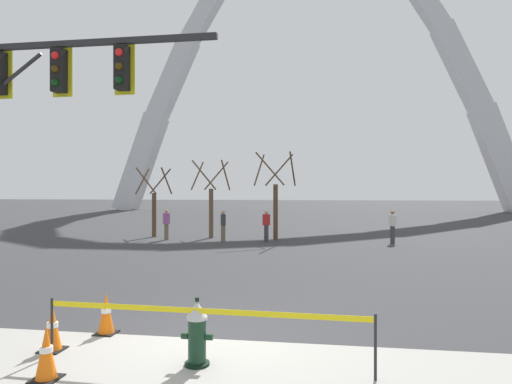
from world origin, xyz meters
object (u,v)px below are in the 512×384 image
at_px(monument_arch, 310,76).
at_px(pedestrian_walking_right, 166,224).
at_px(pedestrian_standing_center, 393,226).
at_px(traffic_cone_mid_sidewalk, 46,353).
at_px(traffic_cone_by_hydrant, 106,314).
at_px(traffic_cone_curb_edge, 53,328).
at_px(pedestrian_near_trees, 223,226).
at_px(pedestrian_walking_left, 266,226).
at_px(fire_hydrant, 197,333).
at_px(traffic_signal_gantry, 13,109).

xyz_separation_m(monument_arch, pedestrian_walking_right, (-6.18, -35.26, -16.26)).
xyz_separation_m(pedestrian_standing_center, pedestrian_walking_right, (-11.33, -0.15, 0.00)).
bearing_deg(traffic_cone_mid_sidewalk, monument_arch, 88.10).
bearing_deg(traffic_cone_by_hydrant, traffic_cone_curb_edge, -115.03).
xyz_separation_m(monument_arch, pedestrian_near_trees, (-3.06, -35.80, -16.26)).
xyz_separation_m(monument_arch, pedestrian_walking_left, (-0.95, -35.49, -16.26)).
relative_size(traffic_cone_by_hydrant, pedestrian_near_trees, 0.46).
height_order(fire_hydrant, traffic_signal_gantry, traffic_signal_gantry).
xyz_separation_m(traffic_cone_mid_sidewalk, pedestrian_near_trees, (-1.33, 16.42, 0.46)).
bearing_deg(pedestrian_walking_left, traffic_cone_by_hydrant, -93.59).
distance_m(fire_hydrant, traffic_cone_by_hydrant, 2.31).
bearing_deg(traffic_signal_gantry, pedestrian_walking_left, 74.76).
relative_size(pedestrian_walking_left, pedestrian_walking_right, 1.00).
xyz_separation_m(traffic_signal_gantry, pedestrian_walking_left, (3.68, 13.50, -3.45)).
relative_size(traffic_cone_mid_sidewalk, pedestrian_near_trees, 0.46).
distance_m(traffic_cone_mid_sidewalk, monument_arch, 54.85).
relative_size(fire_hydrant, pedestrian_walking_right, 0.62).
height_order(traffic_cone_curb_edge, pedestrian_walking_left, pedestrian_walking_left).
bearing_deg(pedestrian_walking_right, monument_arch, 80.05).
bearing_deg(traffic_cone_mid_sidewalk, fire_hydrant, 23.51).
xyz_separation_m(traffic_cone_by_hydrant, traffic_signal_gantry, (-2.75, 1.27, 3.91)).
xyz_separation_m(traffic_cone_curb_edge, pedestrian_walking_right, (-3.88, 15.92, 0.46)).
bearing_deg(pedestrian_walking_right, fire_hydrant, -68.68).
bearing_deg(pedestrian_walking_left, traffic_cone_curb_edge, -94.95).
xyz_separation_m(traffic_cone_mid_sidewalk, traffic_signal_gantry, (-2.90, 3.23, 3.91)).
xyz_separation_m(traffic_cone_by_hydrant, pedestrian_near_trees, (-1.19, 14.46, 0.46)).
bearing_deg(pedestrian_near_trees, pedestrian_walking_left, 8.30).
bearing_deg(traffic_cone_mid_sidewalk, traffic_cone_by_hydrant, 94.25).
xyz_separation_m(traffic_signal_gantry, pedestrian_near_trees, (1.56, 13.19, -3.45)).
distance_m(traffic_cone_curb_edge, pedestrian_standing_center, 17.72).
relative_size(traffic_cone_mid_sidewalk, pedestrian_standing_center, 0.46).
height_order(monument_arch, pedestrian_near_trees, monument_arch).
distance_m(monument_arch, pedestrian_near_trees, 39.44).
relative_size(traffic_signal_gantry, pedestrian_walking_right, 4.04).
distance_m(traffic_cone_by_hydrant, pedestrian_walking_right, 15.61).
relative_size(traffic_cone_by_hydrant, traffic_signal_gantry, 0.11).
distance_m(fire_hydrant, pedestrian_walking_right, 17.34).
bearing_deg(monument_arch, traffic_signal_gantry, -95.39).
relative_size(monument_arch, pedestrian_walking_right, 32.77).
height_order(traffic_cone_by_hydrant, pedestrian_near_trees, pedestrian_near_trees).
distance_m(pedestrian_walking_left, pedestrian_near_trees, 2.14).
xyz_separation_m(fire_hydrant, traffic_signal_gantry, (-4.74, 2.42, 3.80)).
height_order(fire_hydrant, traffic_cone_curb_edge, fire_hydrant).
xyz_separation_m(traffic_cone_by_hydrant, pedestrian_walking_right, (-4.31, 14.99, 0.46)).
xyz_separation_m(traffic_cone_by_hydrant, monument_arch, (1.87, 50.26, 16.72)).
bearing_deg(pedestrian_walking_left, pedestrian_standing_center, 3.56).
xyz_separation_m(traffic_cone_mid_sidewalk, pedestrian_walking_right, (-4.46, 16.95, 0.46)).
distance_m(traffic_cone_mid_sidewalk, traffic_signal_gantry, 5.84).
relative_size(fire_hydrant, traffic_cone_mid_sidewalk, 1.36).
relative_size(fire_hydrant, traffic_signal_gantry, 0.15).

